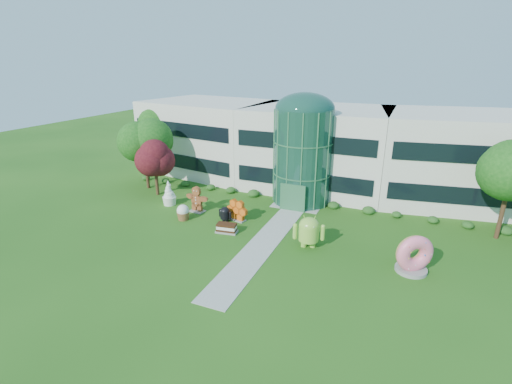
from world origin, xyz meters
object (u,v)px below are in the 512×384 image
at_px(android_green, 309,230).
at_px(android_black, 225,213).
at_px(gingerbread, 197,199).
at_px(donut, 413,253).

distance_m(android_green, android_black, 8.76).
height_order(android_black, gingerbread, gingerbread).
height_order(android_green, donut, android_green).
xyz_separation_m(android_green, gingerbread, (-12.28, 2.82, -0.17)).
bearing_deg(gingerbread, android_black, -8.02).
xyz_separation_m(android_black, donut, (16.42, -2.44, 0.60)).
bearing_deg(donut, gingerbread, 137.39).
xyz_separation_m(android_green, android_black, (-8.56, 1.75, -0.66)).
bearing_deg(donut, android_green, 142.22).
distance_m(android_green, gingerbread, 12.60).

